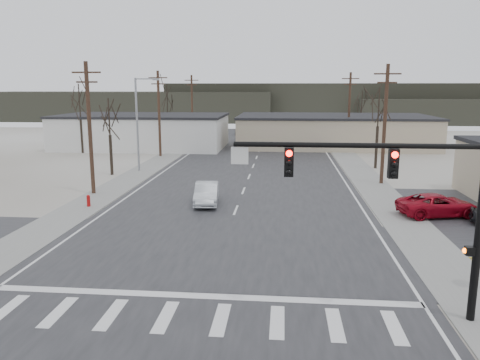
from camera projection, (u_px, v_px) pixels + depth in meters
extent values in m
plane|color=silver|center=(220.00, 252.00, 23.50)|extent=(140.00, 140.00, 0.00)
cube|color=#262629|center=(244.00, 188.00, 38.14)|extent=(18.00, 110.00, 0.05)
cube|color=#262629|center=(220.00, 251.00, 23.49)|extent=(90.00, 10.00, 0.04)
cube|color=gray|center=(137.00, 175.00, 43.99)|extent=(3.00, 90.00, 0.06)
cube|color=gray|center=(366.00, 179.00, 42.06)|extent=(3.00, 90.00, 0.06)
cylinder|color=black|center=(480.00, 223.00, 15.85)|extent=(0.28, 0.28, 7.20)
cylinder|color=black|center=(358.00, 145.00, 15.72)|extent=(8.40, 0.18, 0.18)
cube|color=black|center=(393.00, 164.00, 15.73)|extent=(0.32, 0.30, 1.00)
cube|color=black|center=(289.00, 162.00, 16.05)|extent=(0.32, 0.30, 1.00)
sphere|color=#FF0C05|center=(395.00, 155.00, 15.50)|extent=(0.22, 0.22, 0.22)
sphere|color=#FF0C05|center=(289.00, 153.00, 15.82)|extent=(0.22, 0.22, 0.22)
cube|color=silver|center=(240.00, 156.00, 16.17)|extent=(0.60, 0.04, 0.60)
cube|color=black|center=(470.00, 251.00, 16.07)|extent=(0.30, 0.25, 0.30)
sphere|color=#FF5905|center=(465.00, 251.00, 16.08)|extent=(0.18, 0.18, 0.18)
cylinder|color=#A50C0C|center=(89.00, 202.00, 32.17)|extent=(0.24, 0.24, 0.70)
sphere|color=#A50C0C|center=(88.00, 197.00, 32.09)|extent=(0.24, 0.24, 0.24)
cube|color=silver|center=(143.00, 132.00, 63.61)|extent=(22.00, 12.00, 4.20)
cube|color=black|center=(142.00, 116.00, 63.17)|extent=(22.30, 12.30, 0.30)
cube|color=tan|center=(333.00, 132.00, 65.16)|extent=(26.00, 14.00, 4.00)
cube|color=black|center=(334.00, 116.00, 64.74)|extent=(26.30, 14.30, 0.30)
cylinder|color=#452B20|center=(90.00, 129.00, 35.29)|extent=(0.30, 0.30, 10.00)
cube|color=#452B20|center=(86.00, 72.00, 34.47)|extent=(2.20, 0.12, 0.12)
cube|color=#452B20|center=(87.00, 82.00, 34.61)|extent=(1.60, 0.12, 0.12)
cylinder|color=#452B20|center=(159.00, 114.00, 54.82)|extent=(0.30, 0.30, 10.00)
cube|color=#452B20|center=(158.00, 78.00, 54.00)|extent=(2.20, 0.12, 0.12)
cube|color=#452B20|center=(158.00, 84.00, 54.14)|extent=(1.60, 0.12, 0.12)
cylinder|color=#452B20|center=(192.00, 107.00, 74.35)|extent=(0.30, 0.30, 10.00)
cube|color=#452B20|center=(192.00, 80.00, 73.53)|extent=(2.20, 0.12, 0.12)
cube|color=#452B20|center=(192.00, 85.00, 73.67)|extent=(1.60, 0.12, 0.12)
cylinder|color=#452B20|center=(385.00, 125.00, 39.05)|extent=(0.30, 0.30, 10.00)
cube|color=#452B20|center=(388.00, 74.00, 38.23)|extent=(2.20, 0.12, 0.12)
cube|color=#452B20|center=(387.00, 83.00, 38.37)|extent=(1.60, 0.12, 0.12)
cylinder|color=#452B20|center=(349.00, 112.00, 60.53)|extent=(0.30, 0.30, 10.00)
cube|color=#452B20|center=(351.00, 79.00, 59.71)|extent=(2.20, 0.12, 0.12)
cube|color=#452B20|center=(350.00, 84.00, 59.85)|extent=(1.60, 0.12, 0.12)
cylinder|color=gray|center=(137.00, 125.00, 45.11)|extent=(0.20, 0.20, 9.00)
cylinder|color=gray|center=(146.00, 79.00, 44.16)|extent=(2.00, 0.12, 0.12)
cube|color=gray|center=(156.00, 79.00, 44.08)|extent=(0.60, 0.25, 0.18)
cylinder|color=#31261E|center=(111.00, 155.00, 43.85)|extent=(0.28, 0.28, 3.75)
cylinder|color=#31261E|center=(109.00, 119.00, 43.19)|extent=(0.14, 0.14, 3.75)
cylinder|color=#31261E|center=(376.00, 147.00, 47.33)|extent=(0.28, 0.28, 4.25)
cylinder|color=#31261E|center=(379.00, 109.00, 46.59)|extent=(0.14, 0.14, 4.25)
cylinder|color=#31261E|center=(168.00, 128.00, 69.26)|extent=(0.28, 0.28, 4.50)
cylinder|color=#31261E|center=(167.00, 100.00, 68.47)|extent=(0.14, 0.14, 4.50)
cylinder|color=#31261E|center=(361.00, 127.00, 72.52)|extent=(0.28, 0.28, 4.00)
cylinder|color=#31261E|center=(362.00, 104.00, 71.82)|extent=(0.14, 0.14, 4.00)
cylinder|color=#31261E|center=(82.00, 135.00, 58.27)|extent=(0.28, 0.28, 4.50)
cylinder|color=#31261E|center=(79.00, 102.00, 57.48)|extent=(0.14, 0.14, 4.50)
cube|color=#333026|center=(130.00, 106.00, 115.85)|extent=(70.00, 18.00, 7.00)
cube|color=#333026|center=(333.00, 102.00, 115.00)|extent=(80.00, 18.00, 9.00)
imported|color=#B3B9BF|center=(207.00, 193.00, 32.93)|extent=(2.03, 4.65, 1.49)
imported|color=black|center=(303.00, 142.00, 62.51)|extent=(3.66, 6.03, 1.63)
imported|color=black|center=(240.00, 131.00, 80.86)|extent=(1.91, 3.94, 1.29)
imported|color=maroon|center=(438.00, 205.00, 29.80)|extent=(5.51, 3.45, 1.42)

